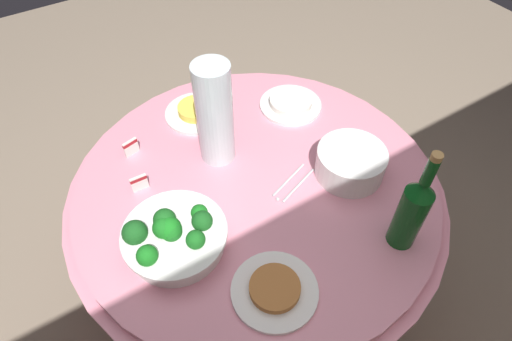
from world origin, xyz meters
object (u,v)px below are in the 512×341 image
(plate_stack, at_px, (350,163))
(food_plate_rice, at_px, (291,103))
(wine_bottle, at_px, (412,211))
(food_plate_fried_egg, at_px, (196,111))
(broccoli_bowl, at_px, (173,235))
(serving_tongs, at_px, (292,184))
(label_placard_front, at_px, (139,182))
(food_plate_peanuts, at_px, (275,290))
(decorative_fruit_vase, at_px, (215,120))
(label_placard_mid, at_px, (131,147))

(plate_stack, height_order, food_plate_rice, plate_stack)
(wine_bottle, height_order, food_plate_fried_egg, wine_bottle)
(plate_stack, xyz_separation_m, food_plate_fried_egg, (0.27, -0.49, -0.03))
(broccoli_bowl, xyz_separation_m, food_plate_fried_egg, (-0.29, -0.44, -0.03))
(broccoli_bowl, relative_size, plate_stack, 1.33)
(food_plate_fried_egg, bearing_deg, serving_tongs, 102.36)
(plate_stack, distance_m, serving_tongs, 0.19)
(broccoli_bowl, height_order, label_placard_front, broccoli_bowl)
(food_plate_rice, bearing_deg, food_plate_peanuts, 51.57)
(plate_stack, height_order, food_plate_peanuts, plate_stack)
(food_plate_fried_egg, xyz_separation_m, label_placard_front, (0.30, 0.21, 0.02))
(decorative_fruit_vase, height_order, serving_tongs, decorative_fruit_vase)
(plate_stack, bearing_deg, broccoli_bowl, -4.96)
(label_placard_front, relative_size, label_placard_mid, 1.00)
(food_plate_rice, xyz_separation_m, label_placard_mid, (0.57, -0.08, 0.02))
(plate_stack, distance_m, decorative_fruit_vase, 0.43)
(label_placard_front, bearing_deg, food_plate_fried_egg, -144.34)
(plate_stack, bearing_deg, label_placard_mid, -39.09)
(label_placard_front, bearing_deg, serving_tongs, 149.66)
(broccoli_bowl, height_order, food_plate_peanuts, broccoli_bowl)
(wine_bottle, bearing_deg, plate_stack, -98.46)
(decorative_fruit_vase, bearing_deg, food_plate_fried_egg, -97.95)
(food_plate_fried_egg, bearing_deg, label_placard_front, 35.66)
(wine_bottle, distance_m, decorative_fruit_vase, 0.60)
(broccoli_bowl, relative_size, food_plate_peanuts, 1.27)
(broccoli_bowl, bearing_deg, food_plate_fried_egg, -123.26)
(wine_bottle, height_order, food_plate_rice, wine_bottle)
(broccoli_bowl, xyz_separation_m, decorative_fruit_vase, (-0.26, -0.23, 0.10))
(wine_bottle, distance_m, food_plate_fried_egg, 0.80)
(plate_stack, height_order, serving_tongs, plate_stack)
(broccoli_bowl, height_order, wine_bottle, wine_bottle)
(wine_bottle, relative_size, food_plate_peanuts, 1.53)
(serving_tongs, relative_size, label_placard_front, 3.01)
(broccoli_bowl, relative_size, label_placard_front, 5.09)
(food_plate_peanuts, bearing_deg, label_placard_mid, -79.37)
(label_placard_front, bearing_deg, wine_bottle, 134.36)
(broccoli_bowl, relative_size, food_plate_fried_egg, 1.27)
(decorative_fruit_vase, relative_size, label_placard_front, 6.18)
(food_plate_peanuts, relative_size, label_placard_front, 4.00)
(decorative_fruit_vase, height_order, food_plate_peanuts, decorative_fruit_vase)
(food_plate_rice, xyz_separation_m, food_plate_fried_egg, (0.30, -0.14, -0.00))
(wine_bottle, relative_size, serving_tongs, 2.03)
(broccoli_bowl, xyz_separation_m, food_plate_peanuts, (-0.15, 0.26, -0.03))
(food_plate_rice, bearing_deg, label_placard_mid, -8.17)
(serving_tongs, bearing_deg, label_placard_front, -30.34)
(decorative_fruit_vase, xyz_separation_m, food_plate_peanuts, (0.11, 0.49, -0.14))
(food_plate_peanuts, bearing_deg, wine_bottle, 171.92)
(food_plate_fried_egg, height_order, label_placard_mid, label_placard_mid)
(broccoli_bowl, distance_m, plate_stack, 0.57)
(food_plate_rice, bearing_deg, decorative_fruit_vase, 12.02)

